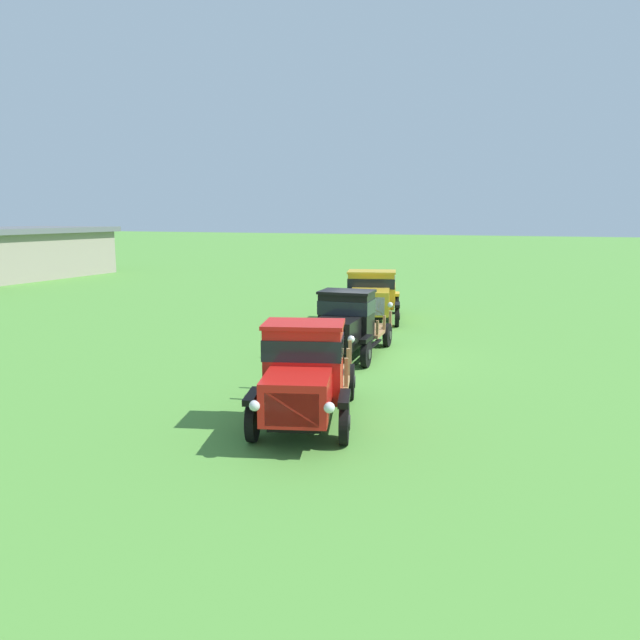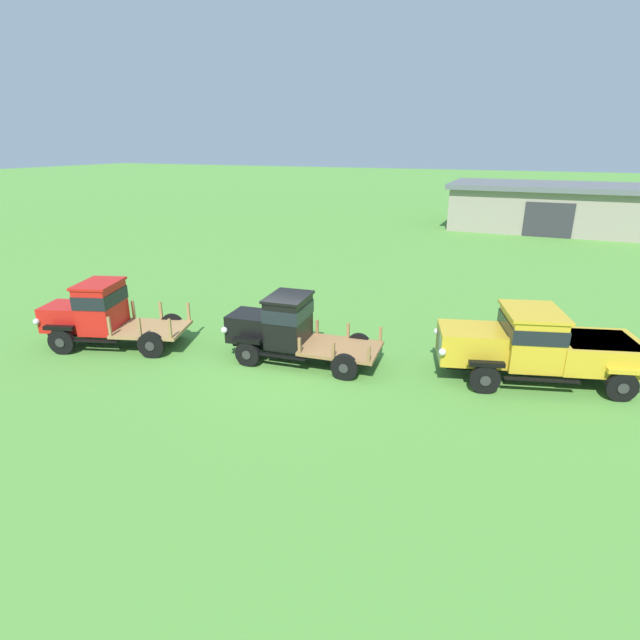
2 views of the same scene
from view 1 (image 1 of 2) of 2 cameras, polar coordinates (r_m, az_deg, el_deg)
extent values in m
plane|color=#518E38|center=(18.82, 4.20, -3.54)|extent=(240.00, 240.00, 0.00)
cylinder|color=black|center=(11.84, 2.22, -9.35)|extent=(0.84, 0.41, 0.83)
cylinder|color=#2D2D2D|center=(11.84, 2.71, -9.36)|extent=(0.29, 0.12, 0.29)
cylinder|color=black|center=(12.05, -6.17, -9.07)|extent=(0.84, 0.41, 0.83)
cylinder|color=#2D2D2D|center=(12.07, -6.63, -9.05)|extent=(0.29, 0.12, 0.29)
cylinder|color=black|center=(14.63, 2.80, -5.66)|extent=(0.84, 0.41, 0.83)
cylinder|color=#2D2D2D|center=(14.63, 3.19, -5.66)|extent=(0.29, 0.12, 0.29)
cylinder|color=black|center=(14.80, -3.97, -5.49)|extent=(0.84, 0.41, 0.83)
cylinder|color=#2D2D2D|center=(14.81, -4.35, -5.48)|extent=(0.29, 0.12, 0.29)
cube|color=black|center=(13.20, -1.26, -6.97)|extent=(4.29, 2.18, 0.12)
cube|color=red|center=(11.55, -2.15, -7.02)|extent=(1.68, 1.58, 0.80)
cube|color=silver|center=(10.94, -2.59, -8.20)|extent=(0.35, 0.93, 0.60)
sphere|color=silver|center=(10.85, 0.85, -8.01)|extent=(0.20, 0.20, 0.20)
sphere|color=silver|center=(11.02, -5.99, -7.79)|extent=(0.20, 0.20, 0.20)
cube|color=black|center=(11.70, 2.24, -7.19)|extent=(0.97, 0.48, 0.12)
cube|color=black|center=(11.91, -6.21, -6.94)|extent=(0.97, 0.48, 0.12)
cube|color=red|center=(12.62, -1.47, -3.93)|extent=(1.46, 1.77, 1.50)
cube|color=black|center=(12.55, -1.48, -2.43)|extent=(1.51, 1.82, 0.42)
cube|color=red|center=(12.46, -1.49, -0.39)|extent=(1.58, 1.87, 0.08)
cube|color=black|center=(12.88, 2.40, -7.50)|extent=(1.44, 0.57, 0.05)
cube|color=black|center=(13.06, -5.15, -7.28)|extent=(1.44, 0.57, 0.05)
cube|color=#9E7547|center=(14.33, -0.73, -5.18)|extent=(2.57, 2.30, 0.10)
cube|color=#9E7547|center=(13.25, 2.41, -4.81)|extent=(0.10, 0.10, 0.62)
cube|color=#9E7547|center=(13.43, -4.67, -4.64)|extent=(0.10, 0.10, 0.62)
cube|color=#9E7547|center=(14.19, 2.59, -3.85)|extent=(0.10, 0.10, 0.62)
cube|color=#9E7547|center=(14.35, -4.02, -3.70)|extent=(0.10, 0.10, 0.62)
cube|color=#9E7547|center=(15.13, 2.75, -3.00)|extent=(0.10, 0.10, 0.62)
cube|color=#9E7547|center=(15.28, -3.45, -2.88)|extent=(0.10, 0.10, 0.62)
cylinder|color=black|center=(17.66, 4.23, -3.13)|extent=(0.78, 0.23, 0.77)
cylinder|color=#2D2D2D|center=(17.64, 4.54, -3.15)|extent=(0.27, 0.05, 0.27)
cylinder|color=black|center=(18.11, -0.97, -2.78)|extent=(0.78, 0.23, 0.77)
cylinder|color=#2D2D2D|center=(18.14, -1.27, -2.76)|extent=(0.27, 0.05, 0.27)
cylinder|color=black|center=(20.52, 6.17, -1.37)|extent=(0.78, 0.23, 0.77)
cylinder|color=#2D2D2D|center=(20.50, 6.44, -1.39)|extent=(0.27, 0.05, 0.27)
cylinder|color=black|center=(20.91, 1.64, -1.11)|extent=(0.78, 0.23, 0.77)
cylinder|color=#2D2D2D|center=(20.94, 1.38, -1.10)|extent=(0.27, 0.05, 0.27)
cube|color=black|center=(19.22, 2.79, -1.83)|extent=(4.34, 1.29, 0.12)
cube|color=black|center=(17.56, 1.42, -1.31)|extent=(1.45, 1.29, 0.84)
cube|color=silver|center=(16.97, 0.81, -1.84)|extent=(0.14, 0.93, 0.63)
sphere|color=silver|center=(16.78, 2.87, -1.77)|extent=(0.20, 0.20, 0.20)
sphere|color=silver|center=(17.13, -1.22, -1.52)|extent=(0.20, 0.20, 0.20)
cube|color=black|center=(17.57, 4.24, -1.75)|extent=(0.90, 0.28, 0.12)
cube|color=black|center=(18.03, -0.98, -1.43)|extent=(0.90, 0.28, 0.12)
cube|color=black|center=(18.65, 2.46, 0.27)|extent=(1.18, 1.57, 1.45)
cube|color=black|center=(18.60, 2.46, 1.25)|extent=(1.22, 1.61, 0.40)
cube|color=black|center=(18.54, 2.47, 2.59)|extent=(1.29, 1.65, 0.08)
cube|color=black|center=(18.70, 4.97, -2.24)|extent=(1.48, 0.27, 0.05)
cube|color=black|center=(19.12, 0.13, -1.94)|extent=(1.48, 0.27, 0.05)
cube|color=olive|center=(20.34, 3.67, -0.89)|extent=(2.39, 1.87, 0.10)
cube|color=olive|center=(19.14, 5.27, -0.73)|extent=(0.09, 0.09, 0.45)
cube|color=olive|center=(19.54, 0.67, -0.48)|extent=(0.09, 0.09, 0.45)
cube|color=olive|center=(20.12, 5.89, -0.24)|extent=(0.09, 0.09, 0.45)
cube|color=olive|center=(20.50, 1.50, -0.01)|extent=(0.09, 0.09, 0.45)
cube|color=olive|center=(21.09, 6.45, 0.21)|extent=(0.09, 0.09, 0.45)
cube|color=olive|center=(21.46, 2.26, 0.42)|extent=(0.09, 0.09, 0.45)
cylinder|color=black|center=(24.22, 7.06, 0.32)|extent=(0.81, 0.37, 0.80)
cylinder|color=#2D2D2D|center=(24.22, 7.29, 0.32)|extent=(0.28, 0.10, 0.28)
cylinder|color=black|center=(24.30, 2.13, 0.42)|extent=(0.81, 0.37, 0.80)
cylinder|color=#2D2D2D|center=(24.31, 1.90, 0.42)|extent=(0.28, 0.10, 0.28)
cylinder|color=black|center=(27.60, 7.05, 1.45)|extent=(0.81, 0.37, 0.80)
cylinder|color=#2D2D2D|center=(27.60, 7.26, 1.45)|extent=(0.28, 0.10, 0.28)
cylinder|color=black|center=(27.67, 2.72, 1.53)|extent=(0.81, 0.37, 0.80)
cylinder|color=#2D2D2D|center=(27.68, 2.52, 1.54)|extent=(0.28, 0.10, 0.28)
cube|color=black|center=(25.73, 4.73, 1.08)|extent=(5.04, 2.44, 0.12)
cube|color=gold|center=(23.89, 4.58, 1.67)|extent=(2.10, 1.89, 0.90)
cube|color=silver|center=(23.05, 4.49, 1.27)|extent=(0.37, 1.12, 0.67)
sphere|color=silver|center=(23.01, 6.44, 1.39)|extent=(0.20, 0.20, 0.20)
sphere|color=silver|center=(23.08, 2.55, 1.47)|extent=(0.20, 0.20, 0.20)
cube|color=black|center=(24.15, 7.08, 1.37)|extent=(0.94, 0.44, 0.12)
cube|color=black|center=(24.24, 2.13, 1.47)|extent=(0.94, 0.44, 0.12)
cube|color=gold|center=(25.41, 4.74, 2.73)|extent=(1.81, 2.14, 1.42)
cube|color=black|center=(25.37, 4.75, 3.45)|extent=(1.87, 2.19, 0.40)
cube|color=gold|center=(25.33, 4.76, 4.42)|extent=(1.96, 2.26, 0.08)
cube|color=black|center=(25.63, 7.01, 0.97)|extent=(1.87, 0.65, 0.05)
cube|color=black|center=(25.71, 2.44, 1.05)|extent=(1.87, 0.65, 0.05)
cube|color=gold|center=(27.22, 4.87, 2.47)|extent=(2.64, 2.45, 0.75)
cube|color=black|center=(27.18, 4.88, 3.20)|extent=(2.23, 2.07, 0.06)
cube|color=gold|center=(27.54, 7.07, 2.37)|extent=(0.90, 0.43, 0.12)
cube|color=gold|center=(27.61, 2.73, 2.45)|extent=(0.90, 0.43, 0.12)
camera|label=2|loc=(24.60, 38.43, 12.36)|focal=28.00mm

